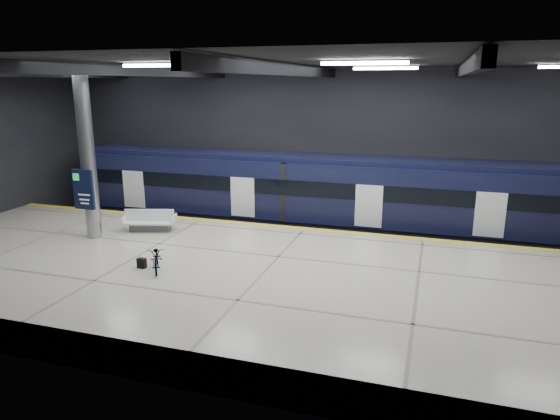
% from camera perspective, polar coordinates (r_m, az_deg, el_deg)
% --- Properties ---
extents(ground, '(30.00, 30.00, 0.00)m').
position_cam_1_polar(ground, '(19.73, 0.74, -7.40)').
color(ground, black).
rests_on(ground, ground).
extents(room_shell, '(30.10, 16.10, 8.05)m').
position_cam_1_polar(room_shell, '(18.39, 0.80, 9.38)').
color(room_shell, black).
rests_on(room_shell, ground).
extents(platform, '(30.00, 11.00, 1.10)m').
position_cam_1_polar(platform, '(17.32, -1.66, -8.64)').
color(platform, beige).
rests_on(platform, ground).
extents(safety_strip, '(30.00, 0.40, 0.01)m').
position_cam_1_polar(safety_strip, '(21.87, 2.83, -2.14)').
color(safety_strip, yellow).
rests_on(safety_strip, platform).
extents(rails, '(30.00, 1.52, 0.16)m').
position_cam_1_polar(rails, '(24.73, 4.42, -2.69)').
color(rails, gray).
rests_on(rails, ground).
extents(train, '(29.40, 2.84, 3.79)m').
position_cam_1_polar(train, '(23.96, 7.70, 1.56)').
color(train, black).
rests_on(train, ground).
extents(bench, '(2.34, 1.47, 0.96)m').
position_cam_1_polar(bench, '(22.19, -14.63, -1.47)').
color(bench, '#595B60').
rests_on(bench, platform).
extents(bicycle, '(1.34, 1.74, 0.88)m').
position_cam_1_polar(bicycle, '(17.54, -13.93, -5.30)').
color(bicycle, '#99999E').
rests_on(bicycle, platform).
extents(pannier_bag, '(0.30, 0.19, 0.35)m').
position_cam_1_polar(pannier_bag, '(17.94, -15.53, -5.87)').
color(pannier_bag, black).
rests_on(pannier_bag, platform).
extents(info_column, '(0.90, 0.78, 6.90)m').
position_cam_1_polar(info_column, '(21.37, -21.19, 5.73)').
color(info_column, '#9EA0A5').
rests_on(info_column, platform).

